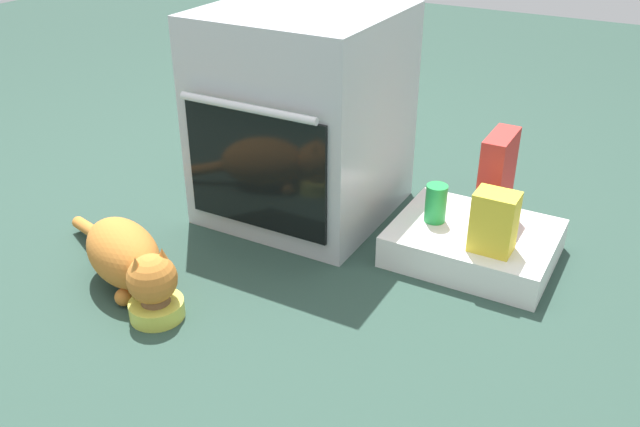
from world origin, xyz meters
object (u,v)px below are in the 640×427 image
Objects in this scene: snack_bag at (494,222)px; soda_can at (436,203)px; cereal_box at (496,178)px; pantry_cabinet at (473,243)px; cat at (128,257)px; food_bowl at (157,307)px; oven at (303,115)px.

soda_can is (-0.20, 0.09, -0.03)m from snack_bag.
cereal_box is (0.15, 0.10, 0.08)m from soda_can.
cat is at bearing -141.43° from pantry_cabinet.
food_bowl is at bearing -132.65° from pantry_cabinet.
food_bowl is at bearing -92.35° from oven.
cat is at bearing -137.08° from soda_can.
snack_bag is 0.22m from soda_can.
soda_can is 0.43× the size of cereal_box.
food_bowl is at bearing 0.00° from cat.
cereal_box reaches higher than snack_bag.
cereal_box reaches higher than pantry_cabinet.
oven reaches higher than cereal_box.
cereal_box is (0.02, 0.09, 0.19)m from pantry_cabinet.
food_bowl is 0.88m from soda_can.
oven reaches higher than soda_can.
snack_bag is at bearing -22.88° from soda_can.
oven is 0.72m from snack_bag.
soda_can is at bearing -5.10° from oven.
soda_can reaches higher than cat.
pantry_cabinet is at bearing -105.31° from cereal_box.
cereal_box is at bearing 4.75° from oven.
cereal_box reaches higher than food_bowl.
pantry_cabinet is 0.78× the size of cat.
cereal_box is at bearing 49.60° from food_bowl.
oven reaches higher than pantry_cabinet.
snack_bag is (0.70, -0.13, -0.15)m from oven.
soda_can is at bearing -174.79° from pantry_cabinet.
oven is at bearing 87.65° from food_bowl.
snack_bag is at bearing -52.04° from pantry_cabinet.
soda_can is (0.49, -0.04, -0.18)m from oven.
oven reaches higher than food_bowl.
pantry_cabinet is 0.96m from food_bowl.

